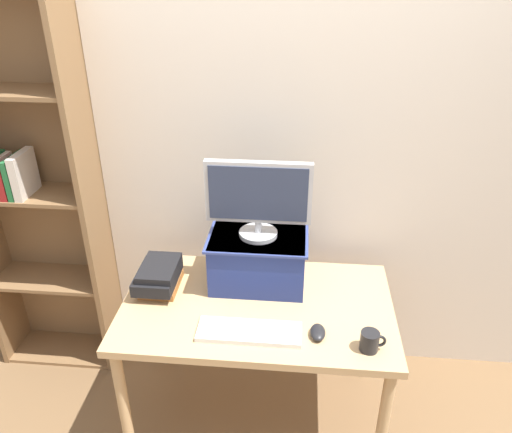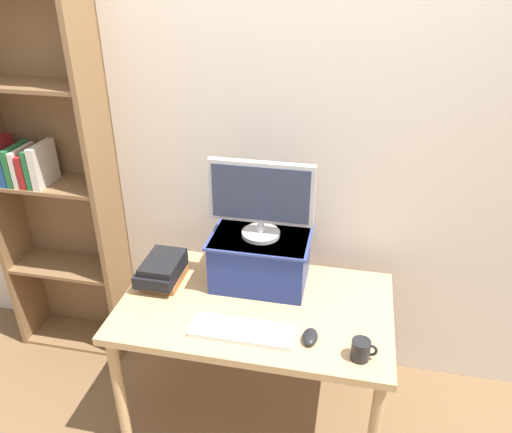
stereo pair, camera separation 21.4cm
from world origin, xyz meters
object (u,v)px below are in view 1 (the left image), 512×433
(desk, at_px, (257,317))
(book_stack, at_px, (159,276))
(computer_monitor, at_px, (258,197))
(keyboard, at_px, (249,332))
(riser_box, at_px, (258,257))
(coffee_mug, at_px, (370,341))
(computer_mouse, at_px, (318,332))
(bookshelf_unit, at_px, (31,190))

(desk, bearing_deg, book_stack, 170.67)
(computer_monitor, height_order, keyboard, computer_monitor)
(book_stack, bearing_deg, riser_box, 12.90)
(book_stack, bearing_deg, coffee_mug, -19.16)
(computer_monitor, relative_size, book_stack, 1.79)
(book_stack, bearing_deg, computer_mouse, -19.77)
(desk, xyz_separation_m, coffee_mug, (0.48, -0.25, 0.12))
(riser_box, bearing_deg, book_stack, -167.10)
(bookshelf_unit, xyz_separation_m, computer_monitor, (1.18, -0.19, 0.11))
(computer_monitor, relative_size, keyboard, 1.09)
(riser_box, height_order, computer_monitor, computer_monitor)
(desk, relative_size, riser_box, 2.65)
(desk, distance_m, riser_box, 0.28)
(desk, height_order, coffee_mug, coffee_mug)
(computer_monitor, distance_m, computer_mouse, 0.64)
(bookshelf_unit, relative_size, computer_monitor, 4.33)
(computer_monitor, bearing_deg, desk, -86.11)
(bookshelf_unit, distance_m, keyboard, 1.36)
(book_stack, bearing_deg, desk, -9.33)
(desk, distance_m, book_stack, 0.50)
(computer_mouse, bearing_deg, computer_monitor, 127.33)
(computer_monitor, height_order, coffee_mug, computer_monitor)
(computer_mouse, bearing_deg, bookshelf_unit, 158.90)
(coffee_mug, bearing_deg, bookshelf_unit, 159.41)
(computer_mouse, bearing_deg, coffee_mug, -16.91)
(keyboard, bearing_deg, coffee_mug, -5.36)
(riser_box, xyz_separation_m, book_stack, (-0.46, -0.11, -0.07))
(computer_mouse, bearing_deg, keyboard, -176.70)
(coffee_mug, bearing_deg, desk, 152.12)
(desk, relative_size, computer_mouse, 11.84)
(desk, xyz_separation_m, bookshelf_unit, (-1.19, 0.38, 0.42))
(bookshelf_unit, xyz_separation_m, riser_box, (1.18, -0.19, -0.21))
(bookshelf_unit, xyz_separation_m, keyboard, (1.18, -0.58, -0.33))
(computer_mouse, xyz_separation_m, book_stack, (-0.74, 0.27, 0.05))
(riser_box, bearing_deg, computer_mouse, -52.78)
(riser_box, height_order, computer_mouse, riser_box)
(bookshelf_unit, bearing_deg, computer_mouse, -21.10)
(computer_mouse, bearing_deg, book_stack, 160.23)
(desk, relative_size, coffee_mug, 11.80)
(desk, bearing_deg, computer_mouse, -35.00)
(riser_box, distance_m, book_stack, 0.48)
(book_stack, bearing_deg, keyboard, -31.75)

